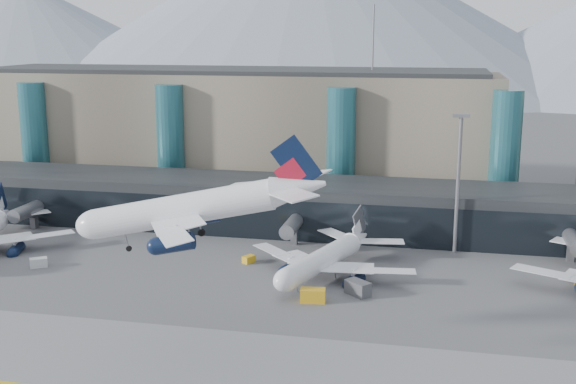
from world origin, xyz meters
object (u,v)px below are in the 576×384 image
object	(u,v)px
veh_b	(249,259)
veh_c	(358,288)
veh_a	(39,263)
veh_h	(313,295)
lightmast_mid	(458,176)
jet_parked_mid	(330,250)
hero_jet	(207,199)
veh_g	(368,270)

from	to	relation	value
veh_b	veh_c	size ratio (longest dim) A/B	0.55
veh_a	veh_h	bearing A→B (deg)	-41.24
veh_h	lightmast_mid	bearing A→B (deg)	47.17
veh_a	veh_c	size ratio (longest dim) A/B	0.71
jet_parked_mid	veh_b	xyz separation A→B (m)	(-14.79, 2.02, -3.30)
hero_jet	veh_b	size ratio (longest dim) A/B	14.85
veh_h	veh_c	bearing A→B (deg)	27.22
hero_jet	veh_h	size ratio (longest dim) A/B	8.79
jet_parked_mid	veh_g	xyz separation A→B (m)	(6.34, 0.74, -3.31)
jet_parked_mid	veh_h	world-z (taller)	jet_parked_mid
veh_g	lightmast_mid	bearing A→B (deg)	124.93
lightmast_mid	veh_a	world-z (taller)	lightmast_mid
veh_g	veh_h	xyz separation A→B (m)	(-6.74, -14.98, 0.40)
hero_jet	veh_g	world-z (taller)	hero_jet
lightmast_mid	jet_parked_mid	size ratio (longest dim) A/B	0.79
jet_parked_mid	veh_c	xyz separation A→B (m)	(5.89, -9.86, -2.82)
hero_jet	veh_a	bearing A→B (deg)	142.00
veh_a	lightmast_mid	bearing A→B (deg)	-15.37
hero_jet	veh_b	xyz separation A→B (m)	(-5.15, 37.33, -19.64)
veh_b	veh_h	size ratio (longest dim) A/B	0.59
jet_parked_mid	hero_jet	bearing A→B (deg)	-176.44
lightmast_mid	hero_jet	bearing A→B (deg)	-120.74
veh_h	veh_a	bearing A→B (deg)	165.06
veh_a	veh_g	xyz separation A→B (m)	(56.07, 8.69, -0.17)
veh_c	veh_a	bearing A→B (deg)	-142.48
veh_g	veh_h	world-z (taller)	veh_h
lightmast_mid	veh_h	size ratio (longest dim) A/B	6.84
veh_b	veh_c	bearing A→B (deg)	-90.46
jet_parked_mid	veh_b	world-z (taller)	jet_parked_mid
hero_jet	jet_parked_mid	xyz separation A→B (m)	(9.64, 35.31, -16.34)
lightmast_mid	jet_parked_mid	world-z (taller)	lightmast_mid
veh_a	veh_g	distance (m)	56.73
veh_b	veh_g	size ratio (longest dim) A/B	1.02
hero_jet	veh_a	size ratio (longest dim) A/B	11.52
lightmast_mid	jet_parked_mid	xyz separation A→B (m)	(-20.73, -15.76, -10.48)
veh_a	veh_c	xyz separation A→B (m)	(55.61, -1.90, 0.32)
veh_a	veh_b	xyz separation A→B (m)	(34.93, 9.97, -0.16)
lightmast_mid	jet_parked_mid	distance (m)	28.07
lightmast_mid	veh_c	bearing A→B (deg)	-120.09
hero_jet	veh_a	xyz separation A→B (m)	(-40.09, 27.36, -19.48)
jet_parked_mid	veh_a	bearing A→B (deg)	117.91
lightmast_mid	veh_b	bearing A→B (deg)	-158.86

